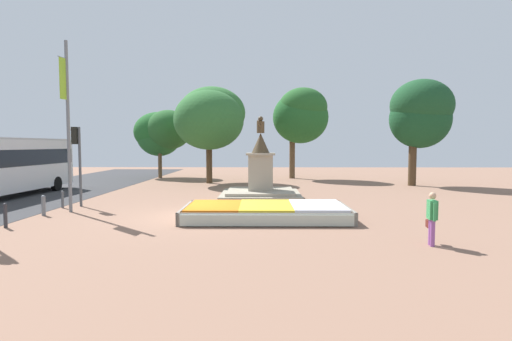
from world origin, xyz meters
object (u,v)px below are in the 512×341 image
Objects in this scene: statue_monument at (261,178)px; kerb_bollard_mid_b at (43,205)px; banner_pole at (68,123)px; kerb_bollard_mid_a at (5,215)px; kerb_bollard_north at (62,199)px; pedestrian_with_handbag at (432,216)px; flower_planter at (266,212)px; traffic_light_mid_block at (77,151)px.

statue_monument reaches higher than kerb_bollard_mid_b.
banner_pole reaches higher than kerb_bollard_mid_a.
banner_pole is 8.64× the size of kerb_bollard_mid_b.
pedestrian_with_handbag is at bearing -25.31° from kerb_bollard_north.
pedestrian_with_handbag is at bearing -18.66° from kerb_bollard_mid_b.
traffic_light_mid_block is (-8.81, 3.01, 2.34)m from flower_planter.
pedestrian_with_handbag is 1.83× the size of kerb_bollard_mid_b.
banner_pole is 9.13× the size of kerb_bollard_north.
flower_planter is 9.28m from banner_pole.
kerb_bollard_north is (-0.20, 4.40, -0.04)m from kerb_bollard_mid_a.
kerb_bollard_mid_b is at bearing 89.94° from kerb_bollard_mid_a.
pedestrian_with_handbag reaches higher than kerb_bollard_mid_b.
flower_planter is 7.68× the size of kerb_bollard_mid_b.
statue_monument is 11.07m from kerb_bollard_mid_b.
statue_monument is 12.32m from pedestrian_with_handbag.
pedestrian_with_handbag is (13.51, -7.11, -1.75)m from traffic_light_mid_block.
banner_pole is (0.36, -1.57, 1.22)m from traffic_light_mid_block.
kerb_bollard_mid_a reaches higher than flower_planter.
statue_monument reaches higher than flower_planter.
kerb_bollard_north is at bearing 96.01° from kerb_bollard_mid_b.
pedestrian_with_handbag is at bearing -66.27° from statue_monument.
kerb_bollard_mid_a is at bearing -168.54° from flower_planter.
statue_monument is 10.21m from kerb_bollard_north.
statue_monument is at bearing 113.73° from pedestrian_with_handbag.
flower_planter is 9.32m from kerb_bollard_mid_a.
pedestrian_with_handbag is 14.02m from kerb_bollard_mid_a.
kerb_bollard_mid_a is at bearing 170.79° from pedestrian_with_handbag.
traffic_light_mid_block is 4.42× the size of kerb_bollard_mid_b.
traffic_light_mid_block is 4.27× the size of kerb_bollard_mid_a.
flower_planter is 6.27m from pedestrian_with_handbag.
statue_monument reaches higher than kerb_bollard_north.
kerb_bollard_north is (-9.08, -4.63, -0.56)m from statue_monument.
pedestrian_with_handbag is 14.61m from kerb_bollard_mid_b.
kerb_bollard_mid_b is at bearing -97.55° from traffic_light_mid_block.
banner_pole is at bearing -50.95° from kerb_bollard_north.
kerb_bollard_mid_b is at bearing 176.39° from flower_planter.
kerb_bollard_mid_b is (-8.88, -6.60, -0.54)m from statue_monument.
flower_planter is at bearing 138.95° from pedestrian_with_handbag.
statue_monument is at bearing 45.49° from kerb_bollard_mid_a.
kerb_bollard_north reaches higher than flower_planter.
statue_monument is 5.35× the size of kerb_bollard_mid_b.
statue_monument reaches higher than traffic_light_mid_block.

